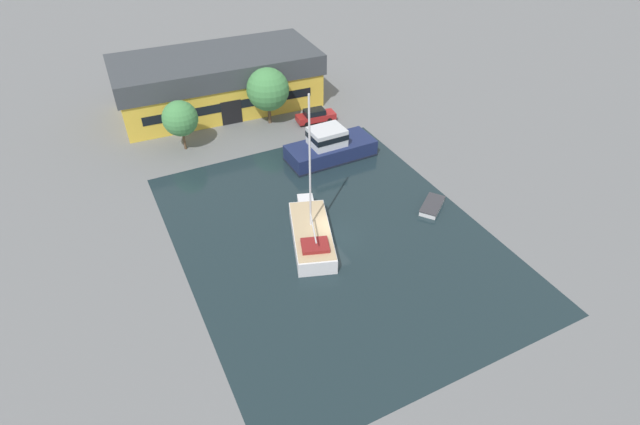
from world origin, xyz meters
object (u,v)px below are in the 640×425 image
object	(u,v)px
quay_tree_near_building	(180,118)
motor_cruiser	(330,147)
quay_tree_by_water	(268,89)
sailboat_moored	(311,233)
small_dinghy	(432,206)
parked_car	(315,116)
warehouse_building	(218,81)

from	to	relation	value
quay_tree_near_building	motor_cruiser	xyz separation A→B (m)	(13.15, -8.65, -2.37)
quay_tree_by_water	sailboat_moored	size ratio (longest dim) A/B	0.51
sailboat_moored	quay_tree_near_building	bearing A→B (deg)	124.48
motor_cruiser	small_dinghy	distance (m)	12.87
motor_cruiser	quay_tree_near_building	bearing A→B (deg)	55.50
quay_tree_near_building	sailboat_moored	size ratio (longest dim) A/B	0.42
quay_tree_by_water	parked_car	world-z (taller)	quay_tree_by_water
quay_tree_near_building	parked_car	xyz separation A→B (m)	(15.41, -0.65, -2.83)
quay_tree_by_water	sailboat_moored	world-z (taller)	sailboat_moored
quay_tree_by_water	parked_car	distance (m)	6.36
parked_car	small_dinghy	size ratio (longest dim) A/B	1.32
quay_tree_near_building	motor_cruiser	world-z (taller)	quay_tree_near_building
small_dinghy	parked_car	bearing A→B (deg)	148.36
quay_tree_by_water	quay_tree_near_building	bearing A→B (deg)	-171.51
parked_car	sailboat_moored	size ratio (longest dim) A/B	0.36
quay_tree_near_building	quay_tree_by_water	world-z (taller)	quay_tree_by_water
warehouse_building	quay_tree_near_building	size ratio (longest dim) A/B	4.47
quay_tree_near_building	small_dinghy	xyz separation A→B (m)	(17.43, -20.74, -3.35)
quay_tree_by_water	small_dinghy	size ratio (longest dim) A/B	1.84
sailboat_moored	small_dinghy	size ratio (longest dim) A/B	3.64
quay_tree_near_building	quay_tree_by_water	size ratio (longest dim) A/B	0.83
warehouse_building	quay_tree_by_water	bearing A→B (deg)	-59.25
quay_tree_near_building	quay_tree_by_water	distance (m)	10.63
warehouse_building	small_dinghy	bearing A→B (deg)	-67.32
sailboat_moored	motor_cruiser	distance (m)	13.54
parked_car	quay_tree_near_building	bearing A→B (deg)	-87.45
sailboat_moored	small_dinghy	world-z (taller)	sailboat_moored
sailboat_moored	warehouse_building	bearing A→B (deg)	106.50
sailboat_moored	small_dinghy	xyz separation A→B (m)	(11.83, -0.86, -0.51)
parked_car	motor_cruiser	xyz separation A→B (m)	(-2.26, -8.00, 0.46)
warehouse_building	quay_tree_near_building	distance (m)	10.95
sailboat_moored	small_dinghy	bearing A→B (deg)	14.62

